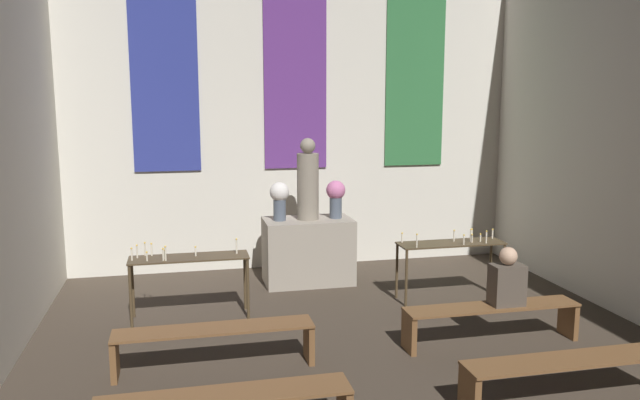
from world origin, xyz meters
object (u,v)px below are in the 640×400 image
object	(u,v)px
statue	(308,183)
candle_rack_left	(188,265)
pew_back_right	(491,316)
pew_back_left	(215,339)
pew_third_right	(570,371)
flower_vase_left	(279,198)
person_seated	(507,280)
flower_vase_right	(336,196)
altar	(308,251)
candle_rack_right	(451,250)

from	to	relation	value
statue	candle_rack_left	bearing A→B (deg)	-146.24
pew_back_right	pew_back_left	bearing A→B (deg)	180.00
statue	pew_third_right	distance (m)	4.58
flower_vase_left	person_seated	bearing A→B (deg)	-52.35
flower_vase_left	candle_rack_left	xyz separation A→B (m)	(-1.32, -1.16, -0.60)
flower_vase_left	candle_rack_left	distance (m)	1.85
flower_vase_left	person_seated	world-z (taller)	flower_vase_left
flower_vase_right	pew_third_right	bearing A→B (deg)	-75.24
altar	candle_rack_left	xyz separation A→B (m)	(-1.73, -1.16, 0.21)
pew_back_right	statue	bearing A→B (deg)	119.09
flower_vase_left	flower_vase_right	world-z (taller)	same
flower_vase_left	statue	bearing A→B (deg)	0.00
candle_rack_right	pew_back_right	bearing A→B (deg)	-97.83
pew_third_right	candle_rack_left	bearing A→B (deg)	137.24
candle_rack_left	pew_third_right	size ratio (longest dim) A/B	0.73
statue	pew_back_left	xyz separation A→B (m)	(-1.51, -2.72, -1.17)
person_seated	pew_back_left	bearing A→B (deg)	180.00
flower_vase_right	candle_rack_left	xyz separation A→B (m)	(-2.15, -1.16, -0.60)
altar	candle_rack_left	distance (m)	2.10
statue	flower_vase_right	distance (m)	0.46
altar	person_seated	distance (m)	3.21
flower_vase_left	candle_rack_left	size ratio (longest dim) A/B	0.38
candle_rack_left	person_seated	bearing A→B (deg)	-24.55
pew_back_right	person_seated	bearing A→B (deg)	-0.00
candle_rack_right	altar	bearing A→B (deg)	146.10
pew_back_left	pew_back_right	world-z (taller)	same
flower_vase_right	pew_third_right	size ratio (longest dim) A/B	0.28
person_seated	flower_vase_right	bearing A→B (deg)	114.95
flower_vase_right	candle_rack_right	world-z (taller)	flower_vase_right
candle_rack_left	pew_back_right	world-z (taller)	candle_rack_left
flower_vase_left	pew_third_right	bearing A→B (deg)	-65.13
altar	flower_vase_left	distance (m)	0.91
candle_rack_right	pew_back_left	world-z (taller)	candle_rack_right
altar	flower_vase_left	xyz separation A→B (m)	(-0.42, 0.00, 0.81)
pew_third_right	candle_rack_right	bearing A→B (deg)	85.91
person_seated	candle_rack_right	bearing A→B (deg)	88.33
statue	candle_rack_left	size ratio (longest dim) A/B	0.82
flower_vase_right	candle_rack_left	bearing A→B (deg)	-151.67
pew_third_right	pew_back_right	size ratio (longest dim) A/B	1.00
candle_rack_left	person_seated	xyz separation A→B (m)	(3.41, -1.56, 0.04)
candle_rack_right	pew_back_left	bearing A→B (deg)	-154.31
altar	candle_rack_right	distance (m)	2.09
pew_third_right	altar	bearing A→B (deg)	109.98
candle_rack_right	pew_third_right	bearing A→B (deg)	-94.09
pew_back_left	statue	bearing A→B (deg)	60.91
candle_rack_left	pew_back_left	bearing A→B (deg)	-81.93
flower_vase_left	flower_vase_right	distance (m)	0.83
candle_rack_left	candle_rack_right	bearing A→B (deg)	-0.03
pew_back_left	pew_back_right	bearing A→B (deg)	0.00
pew_third_right	pew_back_left	bearing A→B (deg)	154.52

